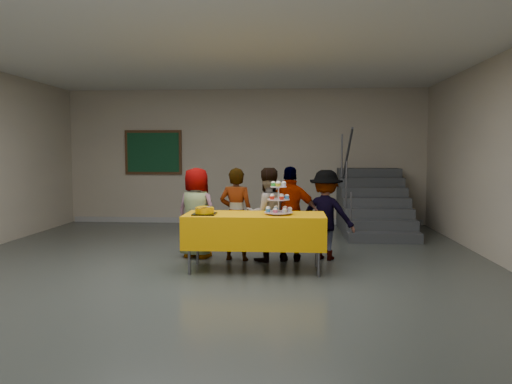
% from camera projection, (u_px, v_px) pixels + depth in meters
% --- Properties ---
extents(room_shell, '(10.00, 10.04, 3.02)m').
position_uv_depth(room_shell, '(206.00, 109.00, 6.16)').
color(room_shell, '#4C514C').
rests_on(room_shell, ground).
extents(bake_table, '(1.88, 0.78, 0.77)m').
position_uv_depth(bake_table, '(255.00, 230.00, 6.71)').
color(bake_table, '#595960').
rests_on(bake_table, ground).
extents(cupcake_stand, '(0.38, 0.38, 0.44)m').
position_uv_depth(cupcake_stand, '(278.00, 202.00, 6.62)').
color(cupcake_stand, silver).
rests_on(cupcake_stand, bake_table).
extents(bear_cake, '(0.32, 0.36, 0.12)m').
position_uv_depth(bear_cake, '(205.00, 210.00, 6.62)').
color(bear_cake, black).
rests_on(bear_cake, bake_table).
extents(schoolchild_a, '(0.78, 0.64, 1.37)m').
position_uv_depth(schoolchild_a, '(197.00, 213.00, 7.55)').
color(schoolchild_a, slate).
rests_on(schoolchild_a, ground).
extents(schoolchild_b, '(0.54, 0.39, 1.37)m').
position_uv_depth(schoolchild_b, '(236.00, 214.00, 7.36)').
color(schoolchild_b, slate).
rests_on(schoolchild_b, ground).
extents(schoolchild_c, '(0.82, 0.74, 1.37)m').
position_uv_depth(schoolchild_c, '(267.00, 215.00, 7.30)').
color(schoolchild_c, slate).
rests_on(schoolchild_c, ground).
extents(schoolchild_d, '(0.84, 0.40, 1.39)m').
position_uv_depth(schoolchild_d, '(291.00, 214.00, 7.28)').
color(schoolchild_d, slate).
rests_on(schoolchild_d, ground).
extents(schoolchild_e, '(0.98, 0.74, 1.34)m').
position_uv_depth(schoolchild_e, '(326.00, 215.00, 7.42)').
color(schoolchild_e, slate).
rests_on(schoolchild_e, ground).
extents(staircase, '(1.30, 2.40, 2.04)m').
position_uv_depth(staircase, '(372.00, 207.00, 10.18)').
color(staircase, '#424447').
rests_on(staircase, ground).
extents(noticeboard, '(1.30, 0.05, 1.00)m').
position_uv_depth(noticeboard, '(153.00, 152.00, 11.27)').
color(noticeboard, '#472B16').
rests_on(noticeboard, ground).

